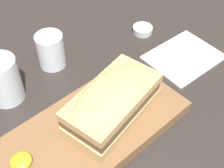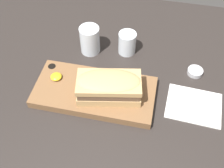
{
  "view_description": "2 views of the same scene",
  "coord_description": "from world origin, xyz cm",
  "px_view_note": "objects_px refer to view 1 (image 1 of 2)",
  "views": [
    {
      "loc": [
        -24.81,
        -31.78,
        52.34
      ],
      "look_at": [
        2.18,
        -2.1,
        10.23
      ],
      "focal_mm": 50.0,
      "sensor_mm": 36.0,
      "label": 1
    },
    {
      "loc": [
        11.72,
        -55.5,
        74.1
      ],
      "look_at": [
        0.94,
        -4.68,
        10.18
      ],
      "focal_mm": 45.0,
      "sensor_mm": 36.0,
      "label": 2
    }
  ],
  "objects_px": {
    "sandwich": "(111,103)",
    "water_glass": "(4,82)",
    "wine_glass": "(51,52)",
    "condiment_dish": "(143,30)",
    "napkin": "(184,57)",
    "serving_board": "(89,132)"
  },
  "relations": [
    {
      "from": "serving_board",
      "to": "water_glass",
      "type": "xyz_separation_m",
      "value": [
        -0.06,
        0.19,
        0.03
      ]
    },
    {
      "from": "sandwich",
      "to": "napkin",
      "type": "distance_m",
      "value": 0.28
    },
    {
      "from": "sandwich",
      "to": "water_glass",
      "type": "bearing_deg",
      "value": 118.09
    },
    {
      "from": "wine_glass",
      "to": "condiment_dish",
      "type": "bearing_deg",
      "value": -13.09
    },
    {
      "from": "water_glass",
      "to": "napkin",
      "type": "distance_m",
      "value": 0.42
    },
    {
      "from": "napkin",
      "to": "wine_glass",
      "type": "bearing_deg",
      "value": 141.66
    },
    {
      "from": "sandwich",
      "to": "water_glass",
      "type": "height_order",
      "value": "sandwich"
    },
    {
      "from": "serving_board",
      "to": "wine_glass",
      "type": "relative_size",
      "value": 4.63
    },
    {
      "from": "sandwich",
      "to": "napkin",
      "type": "relative_size",
      "value": 1.17
    },
    {
      "from": "serving_board",
      "to": "condiment_dish",
      "type": "height_order",
      "value": "serving_board"
    },
    {
      "from": "napkin",
      "to": "water_glass",
      "type": "bearing_deg",
      "value": 155.37
    },
    {
      "from": "sandwich",
      "to": "water_glass",
      "type": "relative_size",
      "value": 2.01
    },
    {
      "from": "sandwich",
      "to": "wine_glass",
      "type": "xyz_separation_m",
      "value": [
        0.02,
        0.23,
        -0.03
      ]
    },
    {
      "from": "sandwich",
      "to": "wine_glass",
      "type": "bearing_deg",
      "value": 84.78
    },
    {
      "from": "sandwich",
      "to": "serving_board",
      "type": "bearing_deg",
      "value": 166.72
    },
    {
      "from": "water_glass",
      "to": "condiment_dish",
      "type": "bearing_deg",
      "value": -5.3
    },
    {
      "from": "water_glass",
      "to": "condiment_dish",
      "type": "relative_size",
      "value": 1.96
    },
    {
      "from": "serving_board",
      "to": "sandwich",
      "type": "xyz_separation_m",
      "value": [
        0.05,
        -0.01,
        0.06
      ]
    },
    {
      "from": "sandwich",
      "to": "water_glass",
      "type": "distance_m",
      "value": 0.23
    },
    {
      "from": "serving_board",
      "to": "napkin",
      "type": "distance_m",
      "value": 0.31
    },
    {
      "from": "napkin",
      "to": "serving_board",
      "type": "bearing_deg",
      "value": -176.09
    },
    {
      "from": "serving_board",
      "to": "sandwich",
      "type": "height_order",
      "value": "sandwich"
    }
  ]
}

